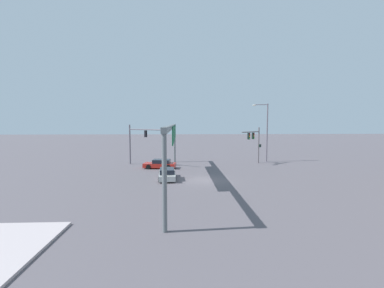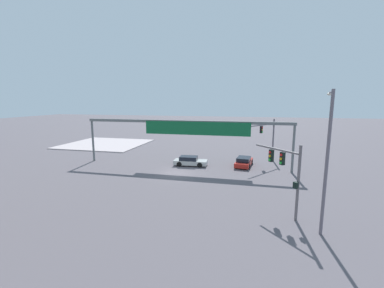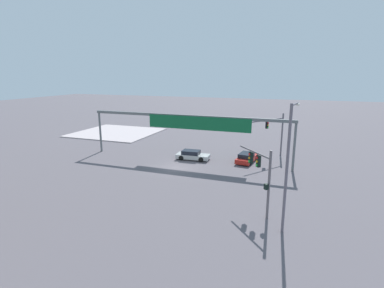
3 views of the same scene
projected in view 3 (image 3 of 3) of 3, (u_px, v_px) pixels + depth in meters
name	position (u px, v px, depth m)	size (l,w,h in m)	color
ground_plane	(176.00, 167.00, 35.54)	(213.80, 213.80, 0.00)	#5B545B
sidewalk_corner	(117.00, 133.00, 56.45)	(14.62, 13.64, 0.15)	#BBADAF
traffic_signal_near_corner	(275.00, 129.00, 39.06)	(3.77, 5.34, 5.85)	#5F5964
traffic_signal_opposite_side	(261.00, 170.00, 23.18)	(2.98, 3.67, 5.43)	#635C61
streetlamp_curved_arm	(288.00, 160.00, 20.07)	(0.63, 2.43, 9.08)	slate
overhead_sign_gantry	(189.00, 122.00, 37.20)	(26.67, 0.43, 5.93)	slate
sedan_car_approaching	(192.00, 155.00, 38.76)	(4.39, 2.01, 1.21)	#B3B5B4
sedan_car_waiting_far	(247.00, 158.00, 37.64)	(2.30, 4.45, 1.21)	#B4221A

